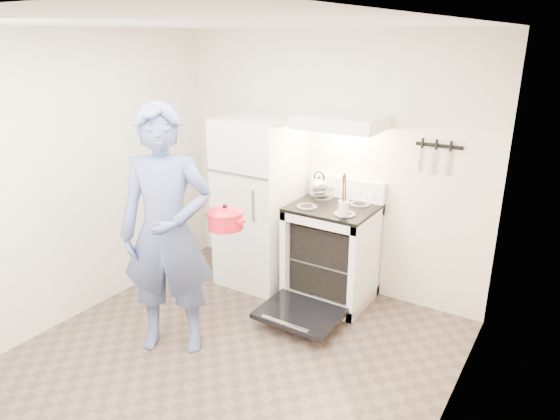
% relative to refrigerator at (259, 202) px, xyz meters
% --- Properties ---
extents(floor, '(3.60, 3.60, 0.00)m').
position_rel_refrigerator_xyz_m(floor, '(0.58, -1.45, -0.85)').
color(floor, brown).
rests_on(floor, ground).
extents(back_wall, '(3.20, 0.02, 2.50)m').
position_rel_refrigerator_xyz_m(back_wall, '(0.58, 0.35, 0.40)').
color(back_wall, beige).
rests_on(back_wall, ground).
extents(refrigerator, '(0.70, 0.70, 1.70)m').
position_rel_refrigerator_xyz_m(refrigerator, '(0.00, 0.00, 0.00)').
color(refrigerator, white).
rests_on(refrigerator, floor).
extents(stove_body, '(0.76, 0.65, 0.92)m').
position_rel_refrigerator_xyz_m(stove_body, '(0.81, 0.02, -0.39)').
color(stove_body, white).
rests_on(stove_body, floor).
extents(cooktop, '(0.76, 0.65, 0.03)m').
position_rel_refrigerator_xyz_m(cooktop, '(0.81, 0.02, 0.09)').
color(cooktop, black).
rests_on(cooktop, stove_body).
extents(backsplash, '(0.76, 0.07, 0.20)m').
position_rel_refrigerator_xyz_m(backsplash, '(0.81, 0.31, 0.20)').
color(backsplash, white).
rests_on(backsplash, cooktop).
extents(oven_door, '(0.70, 0.54, 0.04)m').
position_rel_refrigerator_xyz_m(oven_door, '(0.81, -0.57, -0.72)').
color(oven_door, black).
rests_on(oven_door, floor).
extents(oven_rack, '(0.60, 0.52, 0.01)m').
position_rel_refrigerator_xyz_m(oven_rack, '(0.81, 0.02, -0.41)').
color(oven_rack, slate).
rests_on(oven_rack, stove_body).
extents(range_hood, '(0.76, 0.50, 0.12)m').
position_rel_refrigerator_xyz_m(range_hood, '(0.81, 0.10, 0.86)').
color(range_hood, white).
rests_on(range_hood, back_wall).
extents(knife_strip, '(0.40, 0.02, 0.03)m').
position_rel_refrigerator_xyz_m(knife_strip, '(1.63, 0.33, 0.70)').
color(knife_strip, black).
rests_on(knife_strip, back_wall).
extents(pizza_stone, '(0.31, 0.31, 0.02)m').
position_rel_refrigerator_xyz_m(pizza_stone, '(0.83, -0.00, -0.40)').
color(pizza_stone, '#937753').
rests_on(pizza_stone, oven_rack).
extents(tea_kettle, '(0.21, 0.18, 0.26)m').
position_rel_refrigerator_xyz_m(tea_kettle, '(0.58, 0.17, 0.23)').
color(tea_kettle, '#BABABE').
rests_on(tea_kettle, cooktop).
extents(utensil_jar, '(0.10, 0.10, 0.13)m').
position_rel_refrigerator_xyz_m(utensil_jar, '(1.03, -0.24, 0.20)').
color(utensil_jar, silver).
rests_on(utensil_jar, cooktop).
extents(person, '(0.87, 0.77, 1.99)m').
position_rel_refrigerator_xyz_m(person, '(0.07, -1.35, 0.14)').
color(person, '#3C517F').
rests_on(person, floor).
extents(dutch_oven, '(0.35, 0.28, 0.23)m').
position_rel_refrigerator_xyz_m(dutch_oven, '(0.43, -1.08, 0.23)').
color(dutch_oven, red).
rests_on(dutch_oven, person).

